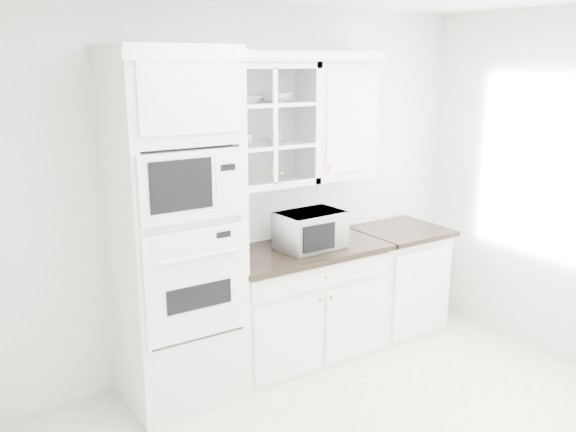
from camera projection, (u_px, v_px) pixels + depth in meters
room_shell at (362, 155)px, 3.48m from camera, size 4.00×3.50×2.70m
oven_column at (176, 232)px, 4.03m from camera, size 0.76×0.68×2.40m
base_cabinet_run at (301, 302)px, 4.78m from camera, size 1.32×0.67×0.92m
extra_base_cabinet at (396, 278)px, 5.31m from camera, size 0.72×0.67×0.92m
upper_cabinet_glass at (263, 125)px, 4.42m from camera, size 0.80×0.33×0.90m
upper_cabinet_solid at (337, 120)px, 4.77m from camera, size 0.55×0.33×0.90m
crown_molding at (251, 56)px, 4.22m from camera, size 2.14×0.38×0.07m
countertop_microwave at (309, 230)px, 4.62m from camera, size 0.51×0.43×0.28m
bowl_a at (246, 100)px, 4.29m from camera, size 0.28×0.28×0.05m
bowl_b at (276, 97)px, 4.44m from camera, size 0.27×0.27×0.07m
cup_a at (244, 140)px, 4.34m from camera, size 0.14×0.14×0.09m
cup_b at (276, 137)px, 4.48m from camera, size 0.12×0.12×0.10m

